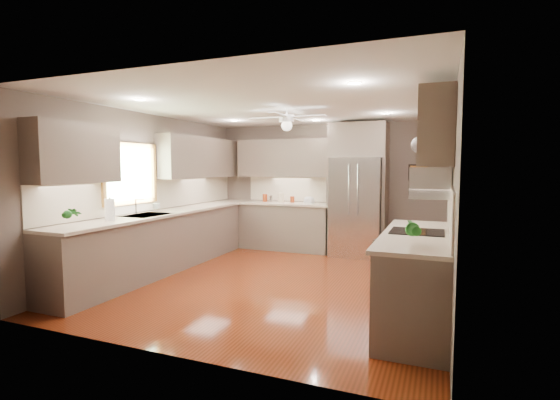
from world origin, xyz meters
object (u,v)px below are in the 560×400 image
Objects in this scene: stool at (388,254)px; paper_towel at (110,210)px; canister_c at (281,198)px; soap_bottle at (157,206)px; bowl at (309,202)px; canister_a at (265,198)px; canister_d at (292,200)px; canister_b at (271,198)px; potted_plant_right at (414,229)px; microwave at (430,183)px; potted_plant_left at (69,214)px; refrigerator at (357,192)px.

paper_towel is at bearing -142.56° from stool.
soap_bottle is at bearing -118.39° from canister_c.
canister_a is at bearing 176.72° from bowl.
bowl is (0.37, -0.08, -0.03)m from canister_d.
canister_b is 4.76m from potted_plant_right.
canister_a is 0.59m from canister_d.
microwave is 1.73× the size of paper_towel.
canister_c is at bearing -1.72° from canister_b.
soap_bottle is 0.61× the size of potted_plant_right.
stool is at bearing -19.33° from canister_b.
potted_plant_left reaches higher than soap_bottle.
paper_towel is at bearing 90.38° from potted_plant_left.
canister_c is at bearing 126.88° from potted_plant_right.
paper_towel is at bearing 175.68° from potted_plant_right.
potted_plant_right is 0.54× the size of microwave.
bowl is at bearing 129.96° from microwave.
potted_plant_left is 4.68m from stool.
canister_b is 4.13m from potted_plant_left.
potted_plant_left is 0.13× the size of refrigerator.
potted_plant_left reaches higher than canister_a.
canister_d is 1.33m from refrigerator.
potted_plant_right is (2.54, -3.72, 0.09)m from canister_d.
potted_plant_right is at bearing 5.06° from potted_plant_left.
bowl is (1.71, 3.98, -0.13)m from potted_plant_left.
potted_plant_right is 1.01m from microwave.
paper_towel is (-1.11, -3.40, 0.05)m from canister_c.
refrigerator is at bearing 116.09° from microwave.
paper_towel is at bearing -83.97° from soap_bottle.
soap_bottle is (-0.88, -2.28, 0.01)m from canister_a.
canister_b is 0.23m from canister_c.
canister_b is (0.13, -0.00, -0.01)m from canister_a.
canister_b is at bearing -176.91° from canister_d.
canister_a is at bearing 130.18° from potted_plant_right.
canister_c is (0.35, -0.01, 0.01)m from canister_a.
potted_plant_left is at bearing -89.62° from paper_towel.
canister_a reaches higher than bowl.
canister_c reaches higher than canister_b.
canister_d is at bearing 2.39° from canister_a.
potted_plant_left is at bearing -162.28° from microwave.
canister_b is at bearing 138.26° from microwave.
potted_plant_right is 4.24m from bowl.
canister_c is 4.61m from potted_plant_right.
stool is 4.27m from paper_towel.
refrigerator reaches higher than potted_plant_left.
potted_plant_right is 3.84m from refrigerator.
canister_d is at bearing 124.28° from potted_plant_right.
canister_b is at bearing 178.11° from refrigerator.
soap_bottle is 0.38× the size of stool.
refrigerator is at bearing -1.89° from canister_b.
canister_a is 0.71× the size of bowl.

